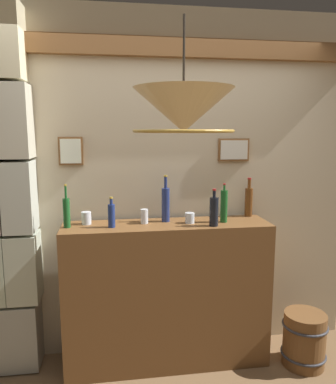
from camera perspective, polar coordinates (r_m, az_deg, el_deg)
panelled_rear_partition at (r=3.02m, az=-0.90°, el=2.09°), size 3.21×0.15×2.75m
stone_pillar at (r=2.98m, az=-23.68°, el=-0.55°), size 0.44×0.32×2.67m
bar_shelf_unit at (r=3.00m, az=-0.15°, el=-15.37°), size 1.56×0.39×1.13m
liquor_bottle_rum at (r=2.75m, az=7.03°, el=-2.90°), size 0.07×0.07×0.27m
liquor_bottle_bourbon at (r=3.10m, az=12.23°, el=-1.34°), size 0.06×0.06×0.32m
liquor_bottle_whiskey at (r=2.85m, az=-0.45°, el=-1.80°), size 0.06×0.06×0.36m
liquor_bottle_port at (r=2.78m, az=-15.25°, el=-2.96°), size 0.05×0.05×0.32m
liquor_bottle_vodka at (r=2.72m, az=-8.63°, el=-3.51°), size 0.05×0.05×0.22m
liquor_bottle_gin at (r=2.87m, az=8.54°, el=-2.10°), size 0.05×0.05×0.30m
glass_tumbler_rocks at (r=2.83m, az=3.34°, el=-3.98°), size 0.07×0.07×0.08m
glass_tumbler_highball at (r=2.81m, az=-3.63°, el=-3.73°), size 0.06×0.06×0.11m
glass_tumbler_shot at (r=2.85m, az=-12.37°, el=-3.91°), size 0.07×0.07×0.09m
pendant_lamp at (r=1.85m, az=2.39°, el=12.17°), size 0.50×0.50×0.55m
wooden_barrel at (r=3.30m, az=20.08°, el=-20.38°), size 0.35×0.35×0.43m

